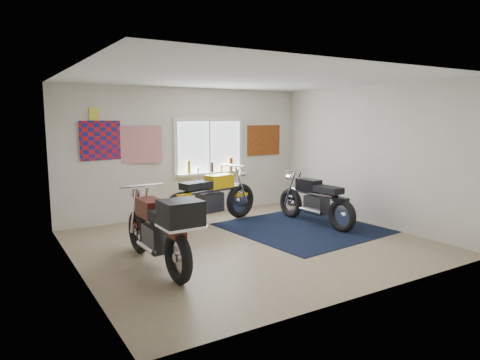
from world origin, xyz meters
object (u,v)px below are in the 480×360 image
maroon_tourer (161,229)px  yellow_triumph (211,199)px  navy_rug (302,228)px  black_chrome_bike (315,202)px

maroon_tourer → yellow_triumph: bearing=-43.8°
navy_rug → yellow_triumph: 1.85m
navy_rug → yellow_triumph: bearing=137.3°
navy_rug → maroon_tourer: maroon_tourer is taller
black_chrome_bike → maroon_tourer: size_ratio=0.93×
black_chrome_bike → maroon_tourer: 3.60m
yellow_triumph → maroon_tourer: bearing=-144.6°
yellow_triumph → maroon_tourer: size_ratio=1.03×
navy_rug → black_chrome_bike: black_chrome_bike is taller
yellow_triumph → black_chrome_bike: size_ratio=1.11×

